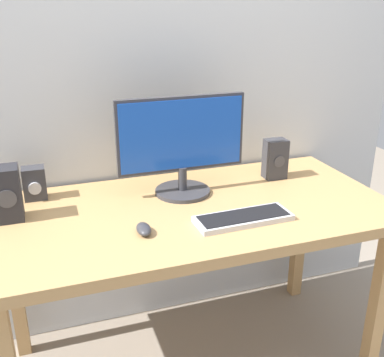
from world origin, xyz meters
name	(u,v)px	position (x,y,z in m)	size (l,w,h in m)	color
wall_back	(158,6)	(0.00, 0.43, 1.50)	(2.44, 0.04, 3.00)	silver
desk	(191,224)	(0.00, 0.00, 0.69)	(1.59, 0.78, 0.77)	tan
monitor	(182,144)	(0.01, 0.15, 0.98)	(0.53, 0.23, 0.41)	#333338
keyboard_primary	(243,218)	(0.14, -0.18, 0.78)	(0.37, 0.14, 0.02)	silver
mouse	(144,229)	(-0.23, -0.15, 0.78)	(0.05, 0.09, 0.03)	#333338
speaker_right	(275,159)	(0.46, 0.18, 0.86)	(0.10, 0.08, 0.18)	#333338
speaker_left	(7,194)	(-0.67, 0.12, 0.87)	(0.10, 0.10, 0.20)	#232328
audio_controller	(34,183)	(-0.57, 0.29, 0.83)	(0.09, 0.08, 0.13)	#333338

